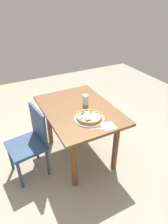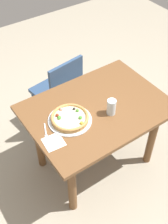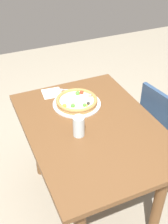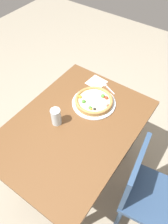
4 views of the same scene
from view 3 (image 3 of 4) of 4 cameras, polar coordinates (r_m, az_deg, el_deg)
The scene contains 8 objects.
ground_plane at distance 2.36m, azimuth 1.36°, elevation -16.87°, with size 6.00×6.00×0.00m, color #9E937F.
dining_table at distance 1.91m, azimuth 1.62°, elevation -5.74°, with size 1.14×0.82×0.74m.
chair_near at distance 2.28m, azimuth 16.08°, elevation -4.13°, with size 0.45×0.45×0.86m.
plate at distance 2.02m, azimuth -1.53°, elevation 1.62°, with size 0.34×0.34×0.01m, color silver.
pizza at distance 2.00m, azimuth -1.51°, elevation 2.23°, with size 0.29×0.29×0.05m.
fork at distance 2.19m, azimuth -3.80°, elevation 4.43°, with size 0.08×0.16×0.00m.
drinking_glass at distance 1.72m, azimuth -1.05°, elevation -2.83°, with size 0.07×0.07×0.13m, color silver.
napkin at distance 2.16m, azimuth -6.37°, elevation 3.77°, with size 0.14×0.14×0.00m, color white.
Camera 3 is at (-1.29, 0.62, 1.88)m, focal length 46.05 mm.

